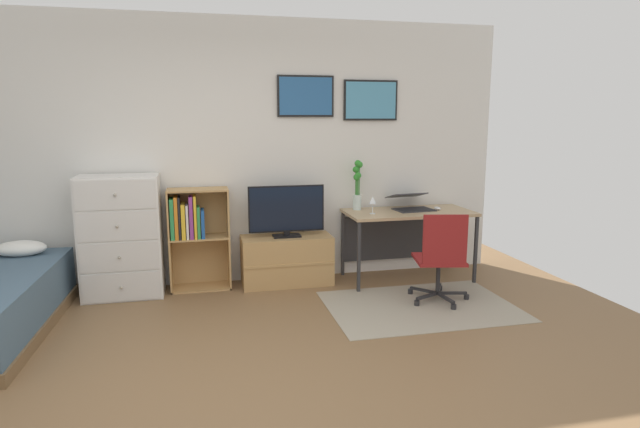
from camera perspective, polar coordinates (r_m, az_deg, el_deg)
The scene contains 13 objects.
ground_plane at distance 3.55m, azimuth -9.10°, elevation -18.68°, with size 7.20×7.20×0.00m, color brown.
wall_back_with_posters at distance 5.55m, azimuth -11.15°, elevation 6.48°, with size 6.12×0.09×2.70m.
area_rug at distance 5.04m, azimuth 10.72°, elevation -9.65°, with size 1.70×1.20×0.01m, color #9E937F.
dresser at distance 5.43m, azimuth -20.51°, elevation -2.30°, with size 0.74×0.46×1.17m.
bookshelf at distance 5.44m, azimuth -13.40°, elevation -1.68°, with size 0.59×0.30×1.02m.
tv_stand at distance 5.54m, azimuth -3.59°, elevation -4.95°, with size 0.93×0.41×0.51m.
television at distance 5.41m, azimuth -3.61°, elevation 0.26°, with size 0.77×0.16×0.53m.
desk at distance 5.76m, azimuth 9.13°, elevation -0.79°, with size 1.33×0.65×0.74m.
office_chair at distance 5.04m, azimuth 12.87°, elevation -4.36°, with size 0.58×0.57×0.86m.
laptop at distance 5.78m, azimuth 9.66°, elevation 1.19°, with size 0.44×0.47×0.17m.
computer_mouse at distance 5.79m, azimuth 12.48°, elevation 0.60°, with size 0.06×0.10×0.03m, color silver.
bamboo_vase at distance 5.64m, azimuth 4.03°, elevation 3.19°, with size 0.10×0.09×0.53m.
wine_glass at distance 5.43m, azimuth 5.67°, elevation 1.41°, with size 0.07×0.07×0.18m.
Camera 1 is at (-0.18, -3.10, 1.72)m, focal length 29.86 mm.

